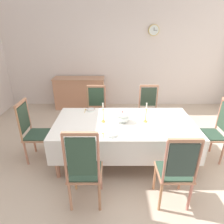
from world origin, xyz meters
TOP-DOWN VIEW (x-y plane):
  - ground at (0.00, 0.00)m, footprint 6.54×5.76m
  - back_wall at (0.00, 2.92)m, footprint 6.54×0.08m
  - dining_table at (0.00, 0.19)m, footprint 2.36×1.19m
  - tablecloth at (0.00, 0.19)m, footprint 2.38×1.21m
  - chair_south_a at (-0.56, -0.82)m, footprint 0.44×0.42m
  - chair_north_a at (-0.56, 1.19)m, footprint 0.44×0.42m
  - chair_south_b at (0.61, -0.81)m, footprint 0.44×0.42m
  - chair_north_b at (0.61, 1.19)m, footprint 0.44×0.42m
  - chair_head_west at (-1.59, 0.19)m, footprint 0.42×0.44m
  - chair_head_east at (1.59, 0.19)m, footprint 0.42×0.44m
  - soup_tureen at (-0.03, 0.19)m, footprint 0.24×0.24m
  - candlestick_west at (-0.36, 0.19)m, footprint 0.07×0.07m
  - candlestick_east at (0.36, 0.19)m, footprint 0.07×0.07m
  - bowl_near_left at (-0.62, 0.66)m, footprint 0.16×0.16m
  - bowl_near_right at (-0.23, -0.26)m, footprint 0.17×0.17m
  - spoon_primary at (-0.73, 0.69)m, footprint 0.03×0.18m
  - spoon_secondary at (-0.35, -0.23)m, footprint 0.04×0.18m
  - sideboard at (-1.15, 2.60)m, footprint 1.44×0.48m
  - mounted_clock at (0.91, 2.85)m, footprint 0.29×0.06m

SIDE VIEW (x-z plane):
  - ground at x=0.00m, z-range -0.04..0.00m
  - sideboard at x=-1.15m, z-range 0.00..0.91m
  - chair_north_a at x=-0.56m, z-range 0.03..1.09m
  - chair_north_b at x=0.61m, z-range 0.03..1.10m
  - chair_head_west at x=-1.59m, z-range 0.02..1.13m
  - chair_south_b at x=0.61m, z-range 0.02..1.14m
  - chair_head_east at x=1.59m, z-range 0.01..1.14m
  - chair_south_a at x=-0.56m, z-range 0.00..1.21m
  - tablecloth at x=0.00m, z-range 0.41..0.85m
  - dining_table at x=0.00m, z-range 0.30..1.05m
  - spoon_primary at x=-0.73m, z-range 0.75..0.76m
  - spoon_secondary at x=-0.35m, z-range 0.75..0.76m
  - bowl_near_left at x=-0.62m, z-range 0.75..0.79m
  - bowl_near_right at x=-0.23m, z-range 0.75..0.79m
  - soup_tureen at x=-0.03m, z-range 0.75..0.95m
  - candlestick_west at x=-0.36m, z-range 0.72..1.06m
  - candlestick_east at x=0.36m, z-range 0.72..1.06m
  - back_wall at x=0.00m, z-range 0.00..3.51m
  - mounted_clock at x=0.91m, z-range 1.99..2.28m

